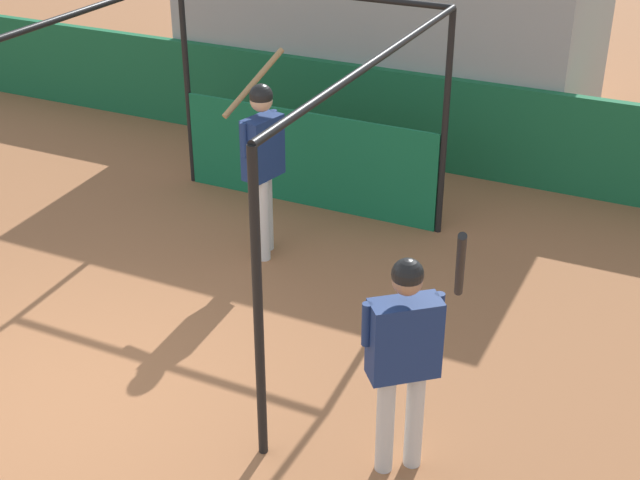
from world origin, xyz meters
The scene contains 6 objects.
ground_plane centered at (0.00, 0.00, 0.00)m, with size 60.00×60.00×0.00m, color #935B38.
outfield_wall centered at (0.00, 5.82, 0.61)m, with size 24.00×0.12×1.21m.
bleacher_section centered at (0.00, 7.49, 1.44)m, with size 5.40×3.20×2.89m.
batting_cage centered at (0.24, 3.37, 1.15)m, with size 3.25×4.05×2.49m.
player_batter centered at (0.36, 2.92, 1.13)m, with size 0.59×0.96×2.02m.
player_waiting centered at (2.80, 0.50, 1.04)m, with size 0.65×0.74×1.99m.
Camera 1 is at (4.44, -4.25, 4.51)m, focal length 50.00 mm.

